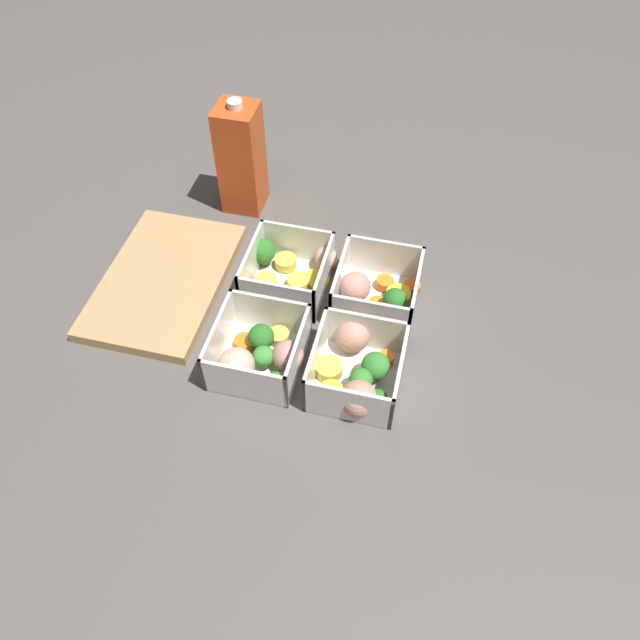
{
  "coord_description": "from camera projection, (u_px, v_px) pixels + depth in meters",
  "views": [
    {
      "loc": [
        -0.56,
        -0.14,
        0.73
      ],
      "look_at": [
        0.0,
        0.0,
        0.02
      ],
      "focal_mm": 35.0,
      "sensor_mm": 36.0,
      "label": 1
    }
  ],
  "objects": [
    {
      "name": "container_near_right",
      "position": [
        374.0,
        293.0,
        0.94
      ],
      "size": [
        0.14,
        0.13,
        0.07
      ],
      "color": "silver",
      "rests_on": "ground_plane"
    },
    {
      "name": "container_far_left",
      "position": [
        260.0,
        355.0,
        0.86
      ],
      "size": [
        0.13,
        0.13,
        0.07
      ],
      "color": "silver",
      "rests_on": "ground_plane"
    },
    {
      "name": "container_near_left",
      "position": [
        358.0,
        371.0,
        0.85
      ],
      "size": [
        0.16,
        0.12,
        0.07
      ],
      "color": "silver",
      "rests_on": "ground_plane"
    },
    {
      "name": "container_far_right",
      "position": [
        289.0,
        271.0,
        0.97
      ],
      "size": [
        0.14,
        0.14,
        0.07
      ],
      "color": "silver",
      "rests_on": "ground_plane"
    },
    {
      "name": "ground_plane",
      "position": [
        320.0,
        330.0,
        0.92
      ],
      "size": [
        4.0,
        4.0,
        0.0
      ],
      "primitive_type": "plane",
      "color": "#56514C"
    },
    {
      "name": "cutting_board",
      "position": [
        164.0,
        280.0,
        0.98
      ],
      "size": [
        0.28,
        0.18,
        0.02
      ],
      "color": "tan",
      "rests_on": "ground_plane"
    },
    {
      "name": "juice_carton",
      "position": [
        241.0,
        158.0,
        1.03
      ],
      "size": [
        0.07,
        0.07,
        0.2
      ],
      "color": "#D14C1E",
      "rests_on": "ground_plane"
    }
  ]
}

